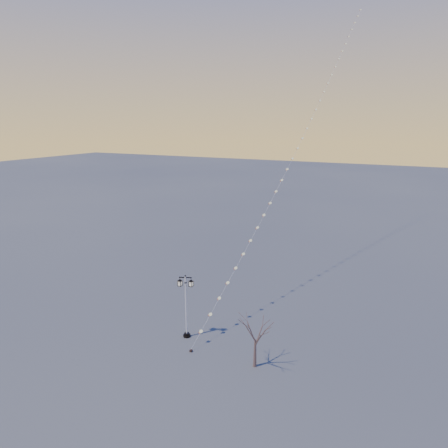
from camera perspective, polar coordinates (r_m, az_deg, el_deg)
The scene contains 4 objects.
ground at distance 33.33m, azimuth -6.16°, elevation -16.49°, with size 300.00×300.00×0.00m, color #515352.
street_lamp at distance 33.00m, azimuth -5.35°, elevation -11.00°, with size 1.30×0.77×5.33m.
bare_tree at distance 29.39m, azimuth 4.43°, elevation -14.91°, with size 2.34×2.34×3.88m.
kite_train at distance 47.47m, azimuth 11.03°, elevation 13.47°, with size 4.01×45.01×33.31m.
Camera 1 is at (15.66, -24.02, 17.00)m, focal length 32.57 mm.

